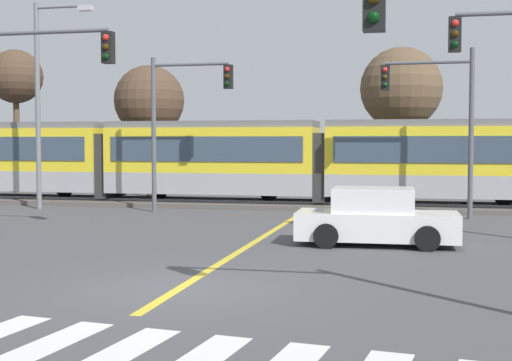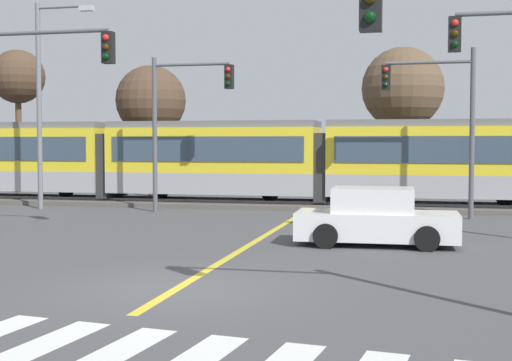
% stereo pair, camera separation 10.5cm
% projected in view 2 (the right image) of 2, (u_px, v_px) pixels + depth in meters
% --- Properties ---
extents(ground_plane, '(200.00, 200.00, 0.00)m').
position_uv_depth(ground_plane, '(177.00, 289.00, 13.19)').
color(ground_plane, '#474749').
extents(track_bed, '(120.00, 4.00, 0.18)m').
position_uv_depth(track_bed, '(313.00, 205.00, 29.88)').
color(track_bed, '#56514C').
rests_on(track_bed, ground).
extents(rail_near, '(120.00, 0.08, 0.10)m').
position_uv_depth(rail_near, '(310.00, 203.00, 29.17)').
color(rail_near, '#939399').
rests_on(rail_near, track_bed).
extents(rail_far, '(120.00, 0.08, 0.10)m').
position_uv_depth(rail_far, '(315.00, 200.00, 30.57)').
color(rail_far, '#939399').
rests_on(rail_far, track_bed).
extents(light_rail_tram, '(28.00, 2.64, 3.43)m').
position_uv_depth(light_rail_tram, '(214.00, 158.00, 30.74)').
color(light_rail_tram, '#9E9EA3').
rests_on(light_rail_tram, track_bed).
extents(crosswalk_stripe_4, '(0.90, 2.85, 0.01)m').
position_uv_depth(crosswalk_stripe_4, '(35.00, 348.00, 9.36)').
color(crosswalk_stripe_4, silver).
rests_on(crosswalk_stripe_4, ground).
extents(crosswalk_stripe_5, '(0.90, 2.85, 0.01)m').
position_uv_depth(crosswalk_stripe_5, '(108.00, 357.00, 8.98)').
color(crosswalk_stripe_5, silver).
rests_on(crosswalk_stripe_5, ground).
extents(lane_centre_line, '(0.20, 17.29, 0.01)m').
position_uv_depth(lane_centre_line, '(256.00, 241.00, 19.53)').
color(lane_centre_line, gold).
rests_on(lane_centre_line, ground).
extents(sedan_crossing, '(4.24, 2.01, 1.52)m').
position_uv_depth(sedan_crossing, '(376.00, 219.00, 18.73)').
color(sedan_crossing, silver).
rests_on(sedan_crossing, ground).
extents(traffic_light_mid_left, '(4.25, 0.38, 6.49)m').
position_uv_depth(traffic_light_mid_left, '(26.00, 90.00, 20.88)').
color(traffic_light_mid_left, '#515459').
rests_on(traffic_light_mid_left, ground).
extents(traffic_light_far_right, '(3.25, 0.38, 6.02)m').
position_uv_depth(traffic_light_far_right, '(441.00, 108.00, 25.19)').
color(traffic_light_far_right, '#515459').
rests_on(traffic_light_far_right, ground).
extents(traffic_light_far_left, '(3.25, 0.38, 5.98)m').
position_uv_depth(traffic_light_far_left, '(181.00, 109.00, 27.33)').
color(traffic_light_far_left, '#515459').
rests_on(traffic_light_far_left, ground).
extents(street_lamp_west, '(2.53, 0.28, 8.30)m').
position_uv_depth(street_lamp_west, '(45.00, 91.00, 28.75)').
color(street_lamp_west, slate).
rests_on(street_lamp_west, ground).
extents(bare_tree_far_west, '(2.87, 2.87, 7.66)m').
position_uv_depth(bare_tree_far_west, '(18.00, 78.00, 38.08)').
color(bare_tree_far_west, brown).
rests_on(bare_tree_far_west, ground).
extents(bare_tree_west, '(3.50, 3.50, 6.55)m').
position_uv_depth(bare_tree_west, '(151.00, 101.00, 35.55)').
color(bare_tree_west, brown).
rests_on(bare_tree_west, ground).
extents(bare_tree_east, '(3.90, 3.90, 7.24)m').
position_uv_depth(bare_tree_east, '(403.00, 89.00, 33.91)').
color(bare_tree_east, brown).
rests_on(bare_tree_east, ground).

